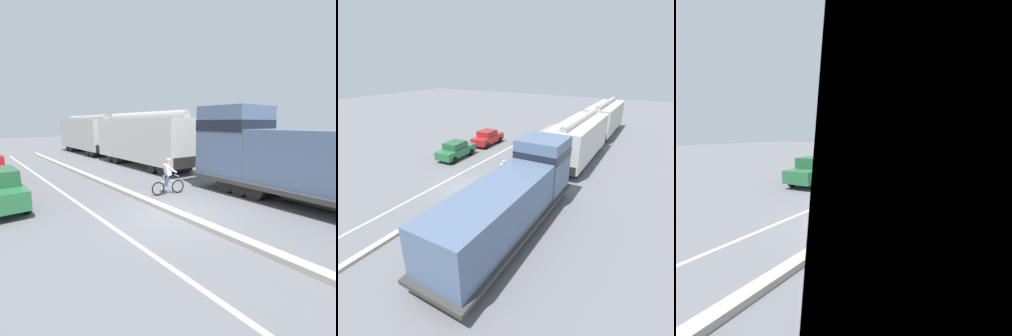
{
  "view_description": "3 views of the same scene",
  "coord_description": "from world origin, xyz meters",
  "views": [
    {
      "loc": [
        -5.94,
        -7.26,
        3.38
      ],
      "look_at": [
        1.98,
        2.94,
        1.15
      ],
      "focal_mm": 28.0,
      "sensor_mm": 36.0,
      "label": 1
    },
    {
      "loc": [
        10.94,
        -13.47,
        8.51
      ],
      "look_at": [
        2.85,
        0.4,
        2.07
      ],
      "focal_mm": 28.0,
      "sensor_mm": 36.0,
      "label": 2
    },
    {
      "loc": [
        3.75,
        -7.7,
        3.04
      ],
      "look_at": [
        -4.36,
        6.48,
        0.82
      ],
      "focal_mm": 28.0,
      "sensor_mm": 36.0,
      "label": 3
    }
  ],
  "objects": [
    {
      "name": "parked_car_green",
      "position": [
        -5.21,
        4.72,
        0.82
      ],
      "size": [
        1.95,
        4.26,
        1.62
      ],
      "color": "#286B3D",
      "rests_on": "ground"
    },
    {
      "name": "cyclist",
      "position": [
        1.5,
        2.33,
        0.82
      ],
      "size": [
        1.69,
        0.54,
        1.71
      ],
      "color": "black",
      "rests_on": "ground"
    },
    {
      "name": "median_curb",
      "position": [
        0.0,
        6.0,
        0.08
      ],
      "size": [
        0.36,
        36.0,
        0.16
      ],
      "primitive_type": "cube",
      "color": "#B2AD9E",
      "rests_on": "ground"
    },
    {
      "name": "hopper_car_middle",
      "position": [
        5.04,
        21.49,
        2.08
      ],
      "size": [
        2.9,
        10.6,
        4.18
      ],
      "color": "beige",
      "rests_on": "ground"
    },
    {
      "name": "locomotive",
      "position": [
        5.04,
        -2.27,
        1.8
      ],
      "size": [
        3.1,
        11.61,
        4.2
      ],
      "color": "slate",
      "rests_on": "ground"
    },
    {
      "name": "lane_stripe",
      "position": [
        -2.4,
        6.0,
        0.0
      ],
      "size": [
        0.14,
        36.0,
        0.01
      ],
      "primitive_type": "cube",
      "color": "silver",
      "rests_on": "ground"
    },
    {
      "name": "ground_plane",
      "position": [
        0.0,
        0.0,
        0.0
      ],
      "size": [
        120.0,
        120.0,
        0.0
      ],
      "primitive_type": "plane",
      "color": "slate"
    },
    {
      "name": "hopper_car_lead",
      "position": [
        5.04,
        9.89,
        2.08
      ],
      "size": [
        2.9,
        10.6,
        4.18
      ],
      "color": "silver",
      "rests_on": "ground"
    },
    {
      "name": "parked_car_red",
      "position": [
        -5.13,
        9.99,
        0.82
      ],
      "size": [
        1.88,
        4.22,
        1.62
      ],
      "color": "red",
      "rests_on": "ground"
    }
  ]
}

